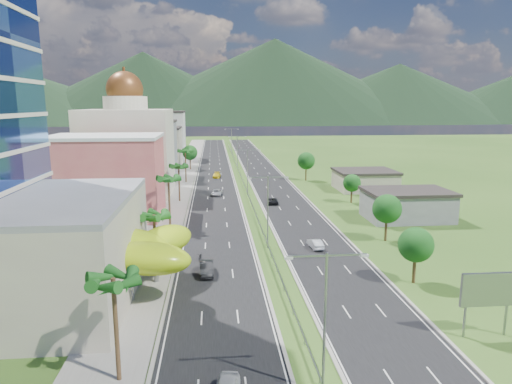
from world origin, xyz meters
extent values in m
plane|color=#2D5119|center=(0.00, 0.00, 0.00)|extent=(500.00, 500.00, 0.00)
cube|color=black|center=(-7.50, 90.00, 0.02)|extent=(11.00, 260.00, 0.04)
cube|color=black|center=(7.50, 90.00, 0.02)|extent=(11.00, 260.00, 0.04)
cube|color=gray|center=(-17.00, 90.00, 0.06)|extent=(7.00, 260.00, 0.12)
cube|color=gray|center=(0.00, 72.00, 0.62)|extent=(0.08, 216.00, 0.28)
cube|color=gray|center=(0.00, 174.00, 0.35)|extent=(0.10, 0.12, 0.70)
cylinder|color=gray|center=(0.00, -25.00, 5.50)|extent=(0.20, 0.20, 11.00)
cube|color=gray|center=(-1.44, -25.00, 10.80)|extent=(2.88, 0.12, 0.12)
cube|color=gray|center=(1.44, -25.00, 10.80)|extent=(2.88, 0.12, 0.12)
cube|color=silver|center=(-2.72, -25.00, 10.70)|extent=(0.60, 0.25, 0.18)
cube|color=silver|center=(2.72, -25.00, 10.70)|extent=(0.60, 0.25, 0.18)
cylinder|color=gray|center=(0.00, 10.00, 5.50)|extent=(0.20, 0.20, 11.00)
cube|color=gray|center=(-1.44, 10.00, 10.80)|extent=(2.88, 0.12, 0.12)
cube|color=gray|center=(1.44, 10.00, 10.80)|extent=(2.88, 0.12, 0.12)
cube|color=silver|center=(-2.72, 10.00, 10.70)|extent=(0.60, 0.25, 0.18)
cube|color=silver|center=(2.72, 10.00, 10.70)|extent=(0.60, 0.25, 0.18)
cylinder|color=gray|center=(0.00, 50.00, 5.50)|extent=(0.20, 0.20, 11.00)
cube|color=gray|center=(-1.44, 50.00, 10.80)|extent=(2.88, 0.12, 0.12)
cube|color=gray|center=(1.44, 50.00, 10.80)|extent=(2.88, 0.12, 0.12)
cube|color=silver|center=(-2.72, 50.00, 10.70)|extent=(0.60, 0.25, 0.18)
cube|color=silver|center=(2.72, 50.00, 10.70)|extent=(0.60, 0.25, 0.18)
cylinder|color=gray|center=(0.00, 95.00, 5.50)|extent=(0.20, 0.20, 11.00)
cube|color=gray|center=(-1.44, 95.00, 10.80)|extent=(2.88, 0.12, 0.12)
cube|color=gray|center=(1.44, 95.00, 10.80)|extent=(2.88, 0.12, 0.12)
cube|color=silver|center=(-2.72, 95.00, 10.70)|extent=(0.60, 0.25, 0.18)
cube|color=silver|center=(2.72, 95.00, 10.70)|extent=(0.60, 0.25, 0.18)
cylinder|color=gray|center=(0.00, 140.00, 5.50)|extent=(0.20, 0.20, 11.00)
cube|color=gray|center=(-1.44, 140.00, 10.80)|extent=(2.88, 0.12, 0.12)
cube|color=gray|center=(1.44, 140.00, 10.80)|extent=(2.88, 0.12, 0.12)
cube|color=silver|center=(-2.72, 140.00, 10.70)|extent=(0.60, 0.25, 0.18)
cube|color=silver|center=(2.72, 140.00, 10.70)|extent=(0.60, 0.25, 0.18)
cylinder|color=gray|center=(-24.00, -2.00, 2.00)|extent=(0.50, 0.50, 4.00)
cylinder|color=gray|center=(-17.00, -7.00, 2.00)|extent=(0.50, 0.50, 4.00)
cylinder|color=gray|center=(-21.00, -10.00, 2.00)|extent=(0.50, 0.50, 4.00)
cylinder|color=gray|center=(-15.00, -2.00, 2.00)|extent=(0.50, 0.50, 4.00)
cube|color=#C75156|center=(-28.00, 32.00, 7.50)|extent=(20.00, 15.00, 15.00)
cube|color=beige|center=(-28.00, 55.00, 10.00)|extent=(20.00, 20.00, 20.00)
cylinder|color=beige|center=(-28.00, 55.00, 21.50)|extent=(10.00, 10.00, 3.00)
sphere|color=brown|center=(-28.00, 55.00, 24.50)|extent=(8.40, 8.40, 8.40)
cube|color=slate|center=(-27.00, 80.00, 8.00)|extent=(16.00, 15.00, 16.00)
cube|color=#A99B8B|center=(-27.00, 102.00, 6.50)|extent=(16.00, 15.00, 13.00)
cube|color=silver|center=(-27.00, 125.00, 9.00)|extent=(16.00, 15.00, 18.00)
cylinder|color=gray|center=(15.00, -18.00, 1.60)|extent=(0.24, 0.24, 3.20)
cylinder|color=gray|center=(19.00, -18.00, 1.60)|extent=(0.24, 0.24, 3.20)
cube|color=#D85919|center=(17.00, -18.00, 4.60)|extent=(5.20, 0.35, 3.20)
cube|color=slate|center=(28.00, 25.00, 2.50)|extent=(15.00, 10.00, 5.00)
cube|color=#A99B8B|center=(30.00, 55.00, 2.20)|extent=(14.00, 12.00, 4.40)
cylinder|color=#47301C|center=(-15.50, -22.00, 4.25)|extent=(0.36, 0.36, 8.50)
cylinder|color=#47301C|center=(-15.50, 2.00, 3.75)|extent=(0.36, 0.36, 7.50)
cylinder|color=#47301C|center=(-15.50, 22.00, 4.50)|extent=(0.36, 0.36, 9.00)
cylinder|color=#47301C|center=(-15.50, 45.00, 4.00)|extent=(0.36, 0.36, 8.00)
cylinder|color=#47301C|center=(-15.50, 70.00, 4.40)|extent=(0.36, 0.36, 8.80)
cylinder|color=#47301C|center=(-15.50, 95.00, 2.45)|extent=(0.40, 0.40, 4.90)
sphere|color=#1B571B|center=(-15.50, 95.00, 5.60)|extent=(4.90, 4.90, 4.90)
cylinder|color=#47301C|center=(16.00, -5.00, 2.10)|extent=(0.40, 0.40, 4.20)
sphere|color=#1B571B|center=(16.00, -5.00, 4.80)|extent=(4.20, 4.20, 4.20)
cylinder|color=#47301C|center=(19.00, 12.00, 2.27)|extent=(0.40, 0.40, 4.55)
sphere|color=#1B571B|center=(19.00, 12.00, 5.20)|extent=(4.55, 4.55, 4.55)
cylinder|color=#47301C|center=(22.00, 40.00, 1.92)|extent=(0.40, 0.40, 3.85)
sphere|color=#1B571B|center=(22.00, 40.00, 4.40)|extent=(3.85, 3.85, 3.85)
cylinder|color=#47301C|center=(18.00, 70.00, 2.45)|extent=(0.40, 0.40, 4.90)
sphere|color=#1B571B|center=(18.00, 70.00, 5.60)|extent=(4.90, 4.90, 4.90)
imported|color=black|center=(-8.99, 0.06, 0.83)|extent=(1.87, 4.88, 1.59)
imported|color=#A2A5AA|center=(-7.19, 50.88, 0.71)|extent=(2.77, 5.07, 1.35)
imported|color=gold|center=(-7.01, 77.21, 0.77)|extent=(2.51, 5.23, 1.47)
imported|color=#B8BAC1|center=(7.10, 9.24, 0.72)|extent=(1.87, 4.28, 1.37)
imported|color=black|center=(4.74, 40.66, 0.68)|extent=(2.45, 4.75, 1.28)
imported|color=black|center=(-9.93, 5.45, 0.73)|extent=(0.89, 2.21, 1.37)
camera|label=1|loc=(-7.84, -55.09, 21.31)|focal=32.00mm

